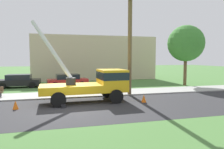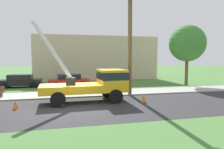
{
  "view_description": "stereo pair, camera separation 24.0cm",
  "coord_description": "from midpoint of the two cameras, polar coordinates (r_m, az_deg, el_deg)",
  "views": [
    {
      "loc": [
        -0.85,
        -13.09,
        3.22
      ],
      "look_at": [
        3.16,
        2.54,
        1.93
      ],
      "focal_mm": 33.25,
      "sensor_mm": 36.0,
      "label": 1
    },
    {
      "loc": [
        -0.61,
        -13.15,
        3.22
      ],
      "look_at": [
        3.16,
        2.54,
        1.93
      ],
      "focal_mm": 33.25,
      "sensor_mm": 36.0,
      "label": 2
    }
  ],
  "objects": [
    {
      "name": "ground_plane",
      "position": [
        25.33,
        -12.63,
        -2.84
      ],
      "size": [
        120.0,
        120.0,
        0.0
      ],
      "primitive_type": "plane",
      "color": "#477538"
    },
    {
      "name": "parked_sedan_red",
      "position": [
        23.79,
        -12.36,
        -1.58
      ],
      "size": [
        4.56,
        2.3,
        1.42
      ],
      "color": "#B21E1E",
      "rests_on": "ground"
    },
    {
      "name": "traffic_cone_ahead",
      "position": [
        15.33,
        8.29,
        -6.54
      ],
      "size": [
        0.36,
        0.36,
        0.56
      ],
      "primitive_type": "cone",
      "color": "orange",
      "rests_on": "ground"
    },
    {
      "name": "lowrise_building_backdrop",
      "position": [
        32.48,
        -5.17,
        4.52
      ],
      "size": [
        18.0,
        6.0,
        6.4
      ],
      "primitive_type": "cube",
      "color": "#C6B293",
      "rests_on": "ground"
    },
    {
      "name": "utility_truck",
      "position": [
        15.46,
        -5.1,
        -2.18
      ],
      "size": [
        6.85,
        3.21,
        5.98
      ],
      "color": "gold",
      "rests_on": "ground"
    },
    {
      "name": "leaning_utility_pole",
      "position": [
        16.72,
        4.52,
        8.91
      ],
      "size": [
        1.26,
        3.09,
        8.75
      ],
      "color": "brown",
      "rests_on": "ground"
    },
    {
      "name": "traffic_cone_behind",
      "position": [
        14.52,
        -25.45,
        -7.56
      ],
      "size": [
        0.36,
        0.36,
        0.56
      ],
      "primitive_type": "cone",
      "color": "orange",
      "rests_on": "ground"
    },
    {
      "name": "parked_sedan_black",
      "position": [
        24.92,
        -24.45,
        -1.62
      ],
      "size": [
        4.42,
        2.06,
        1.42
      ],
      "color": "black",
      "rests_on": "ground"
    },
    {
      "name": "roadside_tree_near",
      "position": [
        25.71,
        19.4,
        8.03
      ],
      "size": [
        4.19,
        4.19,
        7.0
      ],
      "color": "brown",
      "rests_on": "ground"
    },
    {
      "name": "road_asphalt",
      "position": [
        13.53,
        -11.01,
        -9.27
      ],
      "size": [
        80.0,
        7.18,
        0.01
      ],
      "primitive_type": "cube",
      "color": "#2B2B2D",
      "rests_on": "ground"
    },
    {
      "name": "sidewalk_strip",
      "position": [
        18.56,
        -11.97,
        -5.36
      ],
      "size": [
        80.0,
        3.12,
        0.1
      ],
      "primitive_type": "cube",
      "color": "#9E9E99",
      "rests_on": "ground"
    }
  ]
}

